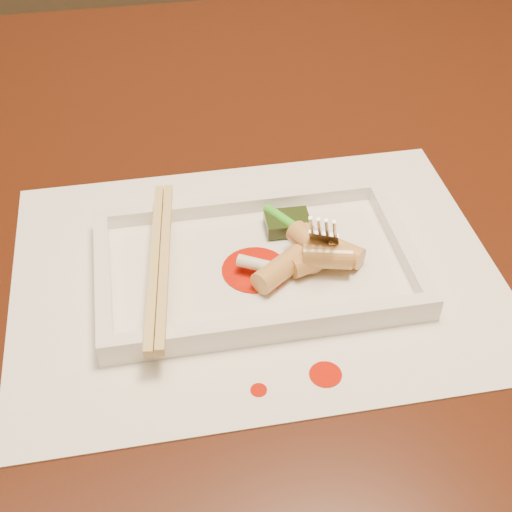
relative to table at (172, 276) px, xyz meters
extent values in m
cube|color=black|center=(0.00, 0.00, 0.08)|extent=(1.40, 0.90, 0.04)
cylinder|color=black|center=(0.62, 0.37, -0.29)|extent=(0.07, 0.07, 0.71)
cube|color=white|center=(0.07, -0.12, 0.10)|extent=(0.40, 0.30, 0.00)
cylinder|color=red|center=(0.10, -0.23, 0.10)|extent=(0.02, 0.02, 0.00)
cylinder|color=red|center=(0.05, -0.24, 0.10)|extent=(0.01, 0.01, 0.00)
cube|color=white|center=(0.07, -0.12, 0.11)|extent=(0.26, 0.16, 0.01)
cube|color=white|center=(0.07, -0.04, 0.12)|extent=(0.26, 0.01, 0.01)
cube|color=white|center=(0.07, -0.19, 0.12)|extent=(0.26, 0.01, 0.01)
cube|color=white|center=(-0.06, -0.12, 0.12)|extent=(0.01, 0.14, 0.01)
cube|color=white|center=(0.19, -0.12, 0.12)|extent=(0.01, 0.14, 0.01)
cube|color=black|center=(0.10, -0.08, 0.12)|extent=(0.04, 0.03, 0.01)
cylinder|color=#EAEACC|center=(0.07, -0.13, 0.12)|extent=(0.04, 0.03, 0.01)
cylinder|color=green|center=(0.11, -0.10, 0.12)|extent=(0.05, 0.08, 0.01)
cube|color=tan|center=(-0.01, -0.12, 0.13)|extent=(0.03, 0.19, 0.01)
cube|color=tan|center=(-0.01, -0.12, 0.13)|extent=(0.03, 0.19, 0.01)
cylinder|color=red|center=(0.07, -0.12, 0.11)|extent=(0.05, 0.05, 0.00)
cylinder|color=tan|center=(0.13, -0.12, 0.12)|extent=(0.05, 0.05, 0.02)
cylinder|color=tan|center=(0.12, -0.13, 0.12)|extent=(0.05, 0.03, 0.02)
cylinder|color=tan|center=(0.12, -0.13, 0.13)|extent=(0.04, 0.03, 0.02)
cylinder|color=tan|center=(0.08, -0.14, 0.12)|extent=(0.05, 0.04, 0.02)
cylinder|color=tan|center=(0.11, -0.12, 0.12)|extent=(0.02, 0.05, 0.02)
cylinder|color=tan|center=(0.11, -0.12, 0.13)|extent=(0.03, 0.04, 0.02)
camera|label=1|loc=(-0.01, -0.54, 0.51)|focal=50.00mm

